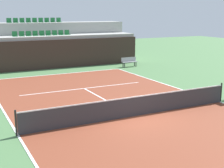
{
  "coord_description": "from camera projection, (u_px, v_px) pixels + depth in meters",
  "views": [
    {
      "loc": [
        -7.59,
        -12.52,
        4.83
      ],
      "look_at": [
        -0.2,
        2.0,
        1.2
      ],
      "focal_mm": 51.57,
      "sensor_mm": 36.0,
      "label": 1
    }
  ],
  "objects": [
    {
      "name": "baseline_far",
      "position": [
        58.0,
        74.0,
        25.7
      ],
      "size": [
        11.0,
        0.1,
        0.0
      ],
      "primitive_type": "cube",
      "color": "white",
      "rests_on": "court_surface"
    },
    {
      "name": "service_line_far",
      "position": [
        84.0,
        88.0,
        20.87
      ],
      "size": [
        8.26,
        0.1,
        0.0
      ],
      "primitive_type": "cube",
      "color": "white",
      "rests_on": "court_surface"
    },
    {
      "name": "stands_tier_upper",
      "position": [
        36.0,
        43.0,
        31.01
      ],
      "size": [
        17.61,
        2.4,
        3.9
      ],
      "primitive_type": "cube",
      "color": "#9E9E99",
      "rests_on": "ground_plane"
    },
    {
      "name": "tennis_net",
      "position": [
        135.0,
        106.0,
        15.19
      ],
      "size": [
        11.08,
        0.08,
        1.07
      ],
      "color": "black",
      "rests_on": "court_surface"
    },
    {
      "name": "ground_plane",
      "position": [
        135.0,
        116.0,
        15.3
      ],
      "size": [
        80.0,
        80.0,
        0.0
      ],
      "primitive_type": "plane",
      "color": "#477042"
    },
    {
      "name": "court_surface",
      "position": [
        135.0,
        116.0,
        15.3
      ],
      "size": [
        11.0,
        24.0,
        0.01
      ],
      "primitive_type": "cube",
      "color": "brown",
      "rests_on": "ground_plane"
    },
    {
      "name": "sideline_right",
      "position": [
        220.0,
        102.0,
        17.71
      ],
      "size": [
        0.1,
        24.0,
        0.0
      ],
      "primitive_type": "cube",
      "color": "white",
      "rests_on": "court_surface"
    },
    {
      "name": "seating_row_lower",
      "position": [
        42.0,
        34.0,
        28.79
      ],
      "size": [
        5.19,
        0.44,
        0.44
      ],
      "color": "#1E6633",
      "rests_on": "stands_tier_lower"
    },
    {
      "name": "player_bench",
      "position": [
        129.0,
        61.0,
        29.2
      ],
      "size": [
        1.5,
        0.4,
        0.85
      ],
      "color": "#99999E",
      "rests_on": "ground_plane"
    },
    {
      "name": "seating_row_upper",
      "position": [
        35.0,
        21.0,
        30.64
      ],
      "size": [
        5.19,
        0.44,
        0.44
      ],
      "color": "#1E6633",
      "rests_on": "stands_tier_upper"
    },
    {
      "name": "back_wall",
      "position": [
        47.0,
        55.0,
        27.9
      ],
      "size": [
        17.61,
        0.3,
        2.52
      ],
      "primitive_type": "cube",
      "color": "#33231E",
      "rests_on": "ground_plane"
    },
    {
      "name": "centre_service_line",
      "position": [
        106.0,
        100.0,
        18.08
      ],
      "size": [
        0.1,
        6.4,
        0.0
      ],
      "primitive_type": "cube",
      "color": "white",
      "rests_on": "court_surface"
    },
    {
      "name": "sideline_left",
      "position": [
        18.0,
        135.0,
        12.89
      ],
      "size": [
        0.1,
        24.0,
        0.0
      ],
      "primitive_type": "cube",
      "color": "white",
      "rests_on": "court_surface"
    },
    {
      "name": "stands_tier_lower",
      "position": [
        43.0,
        51.0,
        29.04
      ],
      "size": [
        17.61,
        2.4,
        2.81
      ],
      "primitive_type": "cube",
      "color": "#9E9E99",
      "rests_on": "ground_plane"
    }
  ]
}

